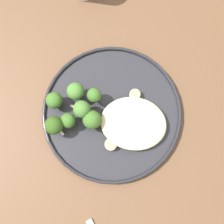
{
  "coord_description": "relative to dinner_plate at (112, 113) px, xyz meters",
  "views": [
    {
      "loc": [
        -0.06,
        0.14,
        1.32
      ],
      "look_at": [
        -0.05,
        0.03,
        0.76
      ],
      "focal_mm": 44.88,
      "sensor_mm": 36.0,
      "label": 1
    }
  ],
  "objects": [
    {
      "name": "onion_sliver_short_strip",
      "position": [
        0.07,
        0.0,
        0.01
      ],
      "size": [
        0.04,
        0.01,
        0.0
      ],
      "primitive_type": "cube",
      "rotation": [
        0.0,
        0.0,
        6.09
      ],
      "color": "silver",
      "rests_on": "dinner_plate"
    },
    {
      "name": "broccoli_floret_split_head",
      "position": [
        0.08,
        0.03,
        0.03
      ],
      "size": [
        0.03,
        0.03,
        0.05
      ],
      "color": "#7A994C",
      "rests_on": "dinner_plate"
    },
    {
      "name": "noodle_bed",
      "position": [
        -0.05,
        0.02,
        0.02
      ],
      "size": [
        0.13,
        0.11,
        0.03
      ],
      "color": "beige",
      "rests_on": "dinner_plate"
    },
    {
      "name": "broccoli_floret_small_sprig",
      "position": [
        0.11,
        0.05,
        0.04
      ],
      "size": [
        0.04,
        0.04,
        0.06
      ],
      "color": "#7A994C",
      "rests_on": "dinner_plate"
    },
    {
      "name": "broccoli_floret_right_tilted",
      "position": [
        0.06,
        0.01,
        0.04
      ],
      "size": [
        0.03,
        0.03,
        0.06
      ],
      "color": "#89A356",
      "rests_on": "dinner_plate"
    },
    {
      "name": "broccoli_floret_front_edge",
      "position": [
        0.12,
        -0.0,
        0.03
      ],
      "size": [
        0.03,
        0.03,
        0.05
      ],
      "color": "#7A994C",
      "rests_on": "dinner_plate"
    },
    {
      "name": "ground",
      "position": [
        0.05,
        -0.03,
        -0.75
      ],
      "size": [
        6.0,
        6.0,
        0.0
      ],
      "primitive_type": "plane",
      "color": "#47423D"
    },
    {
      "name": "broccoli_floret_center_pile",
      "position": [
        0.04,
        -0.02,
        0.03
      ],
      "size": [
        0.03,
        0.03,
        0.05
      ],
      "color": "#89A356",
      "rests_on": "dinner_plate"
    },
    {
      "name": "seared_scallop_tiny_bay",
      "position": [
        -0.06,
        0.03,
        0.01
      ],
      "size": [
        0.03,
        0.03,
        0.02
      ],
      "color": "beige",
      "rests_on": "dinner_plate"
    },
    {
      "name": "onion_sliver_curled_piece",
      "position": [
        0.11,
        0.05,
        0.01
      ],
      "size": [
        0.03,
        0.03,
        0.0
      ],
      "primitive_type": "cube",
      "rotation": [
        0.0,
        0.0,
        5.58
      ],
      "color": "silver",
      "rests_on": "dinner_plate"
    },
    {
      "name": "broccoli_floret_tall_stalk",
      "position": [
        0.08,
        -0.03,
        0.04
      ],
      "size": [
        0.03,
        0.03,
        0.05
      ],
      "color": "#7A994C",
      "rests_on": "dinner_plate"
    },
    {
      "name": "seared_scallop_front_small",
      "position": [
        -0.01,
        0.07,
        0.01
      ],
      "size": [
        0.02,
        0.02,
        0.01
      ],
      "color": "beige",
      "rests_on": "dinner_plate"
    },
    {
      "name": "dinner_plate",
      "position": [
        0.0,
        0.0,
        0.0
      ],
      "size": [
        0.29,
        0.29,
        0.02
      ],
      "color": "#232328",
      "rests_on": "wooden_dining_table"
    },
    {
      "name": "seared_scallop_large_seared",
      "position": [
        -0.03,
        0.02,
        0.01
      ],
      "size": [
        0.02,
        0.02,
        0.01
      ],
      "color": "#E5C689",
      "rests_on": "dinner_plate"
    },
    {
      "name": "broccoli_floret_rear_charred",
      "position": [
        0.04,
        0.03,
        0.03
      ],
      "size": [
        0.04,
        0.04,
        0.05
      ],
      "color": "#7A994C",
      "rests_on": "dinner_plate"
    },
    {
      "name": "seared_scallop_left_edge",
      "position": [
        -0.04,
        -0.04,
        0.01
      ],
      "size": [
        0.02,
        0.02,
        0.01
      ],
      "color": "beige",
      "rests_on": "dinner_plate"
    },
    {
      "name": "wooden_dining_table",
      "position": [
        0.05,
        -0.03,
        -0.09
      ],
      "size": [
        1.4,
        1.0,
        0.74
      ],
      "color": "brown",
      "rests_on": "ground"
    }
  ]
}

